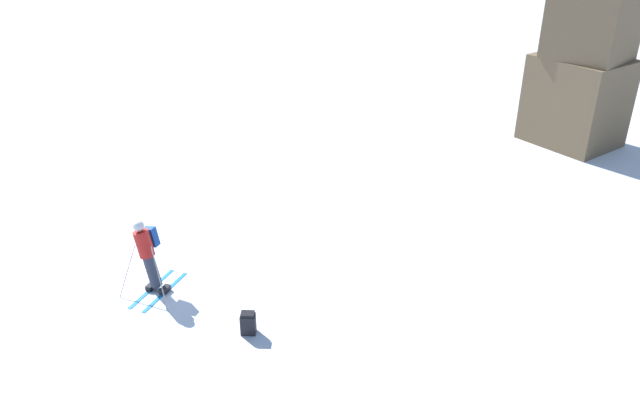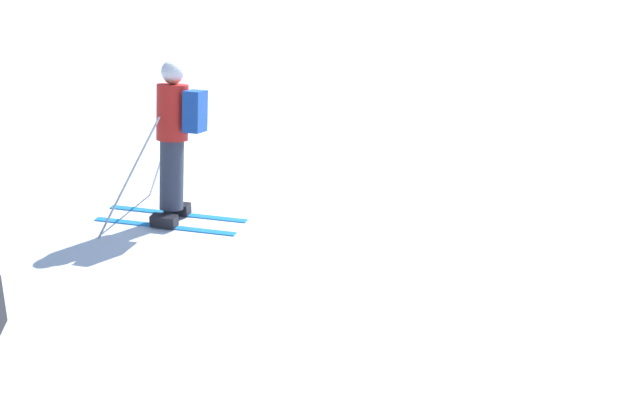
# 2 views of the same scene
# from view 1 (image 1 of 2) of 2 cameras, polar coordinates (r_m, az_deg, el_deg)

# --- Properties ---
(ground_plane) EXTENTS (300.00, 300.00, 0.00)m
(ground_plane) POSITION_cam_1_polar(r_m,az_deg,el_deg) (15.73, -16.55, -5.52)
(ground_plane) COLOR white
(skier) EXTENTS (1.46, 1.62, 1.76)m
(skier) POSITION_cam_1_polar(r_m,az_deg,el_deg) (14.19, -15.50, -4.57)
(skier) COLOR #1E7AC6
(skier) RESTS_ON ground
(rock_pillar) EXTENTS (2.83, 2.49, 8.58)m
(rock_pillar) POSITION_cam_1_polar(r_m,az_deg,el_deg) (22.81, 23.32, 13.32)
(rock_pillar) COLOR brown
(rock_pillar) RESTS_ON ground
(spare_backpack) EXTENTS (0.36, 0.37, 0.50)m
(spare_backpack) POSITION_cam_1_polar(r_m,az_deg,el_deg) (12.88, -6.59, -11.12)
(spare_backpack) COLOR black
(spare_backpack) RESTS_ON ground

